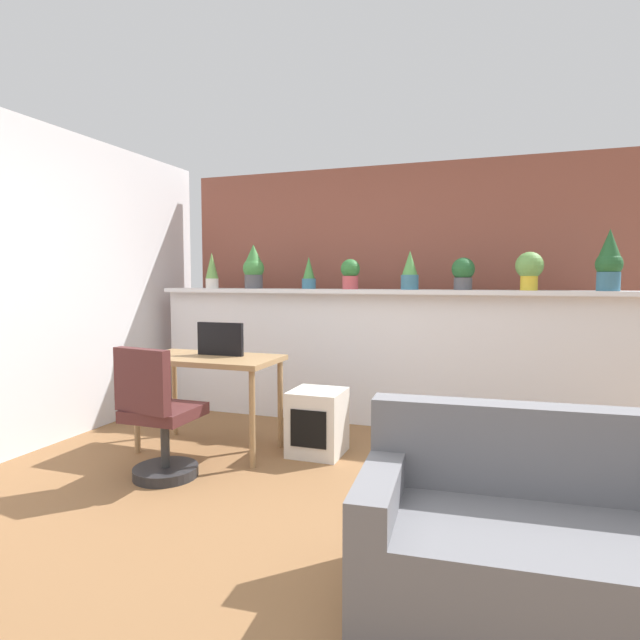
# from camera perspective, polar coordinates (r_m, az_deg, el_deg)

# --- Properties ---
(ground_plane) EXTENTS (12.00, 12.00, 0.00)m
(ground_plane) POSITION_cam_1_polar(r_m,az_deg,el_deg) (3.22, -1.69, -20.46)
(ground_plane) COLOR brown
(divider_wall) EXTENTS (4.47, 0.16, 1.22)m
(divider_wall) POSITION_cam_1_polar(r_m,az_deg,el_deg) (4.90, 6.74, -4.31)
(divider_wall) COLOR silver
(divider_wall) RESTS_ON ground
(plant_shelf) EXTENTS (4.47, 0.28, 0.04)m
(plant_shelf) POSITION_cam_1_polar(r_m,az_deg,el_deg) (4.80, 6.71, 3.09)
(plant_shelf) COLOR silver
(plant_shelf) RESTS_ON divider_wall
(brick_wall_behind) EXTENTS (4.47, 0.10, 2.50)m
(brick_wall_behind) POSITION_cam_1_polar(r_m,az_deg,el_deg) (5.43, 8.19, 3.30)
(brick_wall_behind) COLOR brown
(brick_wall_behind) RESTS_ON ground
(side_wall_left) EXTENTS (0.12, 4.40, 2.60)m
(side_wall_left) POSITION_cam_1_polar(r_m,az_deg,el_deg) (4.72, -29.26, 3.21)
(side_wall_left) COLOR silver
(side_wall_left) RESTS_ON ground
(potted_plant_0) EXTENTS (0.13, 0.13, 0.36)m
(potted_plant_0) POSITION_cam_1_polar(r_m,az_deg,el_deg) (5.44, -11.67, 5.30)
(potted_plant_0) COLOR silver
(potted_plant_0) RESTS_ON plant_shelf
(potted_plant_1) EXTENTS (0.21, 0.21, 0.43)m
(potted_plant_1) POSITION_cam_1_polar(r_m,az_deg,el_deg) (5.25, -7.23, 5.74)
(potted_plant_1) COLOR #4C4C51
(potted_plant_1) RESTS_ON plant_shelf
(potted_plant_2) EXTENTS (0.13, 0.13, 0.31)m
(potted_plant_2) POSITION_cam_1_polar(r_m,az_deg,el_deg) (5.04, -1.22, 5.01)
(potted_plant_2) COLOR #386B84
(potted_plant_2) RESTS_ON plant_shelf
(potted_plant_3) EXTENTS (0.18, 0.18, 0.28)m
(potted_plant_3) POSITION_cam_1_polar(r_m,az_deg,el_deg) (4.85, 3.31, 5.12)
(potted_plant_3) COLOR #B7474C
(potted_plant_3) RESTS_ON plant_shelf
(potted_plant_4) EXTENTS (0.15, 0.15, 0.34)m
(potted_plant_4) POSITION_cam_1_polar(r_m,az_deg,el_deg) (4.71, 9.73, 5.23)
(potted_plant_4) COLOR #386B84
(potted_plant_4) RESTS_ON plant_shelf
(potted_plant_5) EXTENTS (0.20, 0.20, 0.28)m
(potted_plant_5) POSITION_cam_1_polar(r_m,az_deg,el_deg) (4.71, 15.29, 4.98)
(potted_plant_5) COLOR #4C4C51
(potted_plant_5) RESTS_ON plant_shelf
(potted_plant_6) EXTENTS (0.22, 0.22, 0.32)m
(potted_plant_6) POSITION_cam_1_polar(r_m,az_deg,el_deg) (4.68, 21.80, 5.23)
(potted_plant_6) COLOR gold
(potted_plant_6) RESTS_ON plant_shelf
(potted_plant_7) EXTENTS (0.20, 0.20, 0.49)m
(potted_plant_7) POSITION_cam_1_polar(r_m,az_deg,el_deg) (4.71, 28.91, 5.65)
(potted_plant_7) COLOR #386B84
(potted_plant_7) RESTS_ON plant_shelf
(desk) EXTENTS (1.10, 0.60, 0.75)m
(desk) POSITION_cam_1_polar(r_m,az_deg,el_deg) (4.23, -11.97, -5.02)
(desk) COLOR #99754C
(desk) RESTS_ON ground
(tv_monitor) EXTENTS (0.39, 0.04, 0.26)m
(tv_monitor) POSITION_cam_1_polar(r_m,az_deg,el_deg) (4.24, -10.79, -2.04)
(tv_monitor) COLOR black
(tv_monitor) RESTS_ON desk
(office_chair) EXTENTS (0.47, 0.48, 0.91)m
(office_chair) POSITION_cam_1_polar(r_m,az_deg,el_deg) (3.76, -17.16, -10.66)
(office_chair) COLOR #262628
(office_chair) RESTS_ON ground
(side_cube_shelf) EXTENTS (0.40, 0.41, 0.50)m
(side_cube_shelf) POSITION_cam_1_polar(r_m,az_deg,el_deg) (4.14, -0.31, -11.05)
(side_cube_shelf) COLOR silver
(side_cube_shelf) RESTS_ON ground
(couch) EXTENTS (1.61, 0.87, 0.80)m
(couch) POSITION_cam_1_polar(r_m,az_deg,el_deg) (2.48, 24.26, -21.66)
(couch) COLOR slate
(couch) RESTS_ON ground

